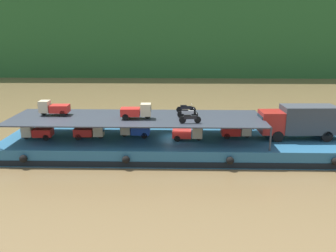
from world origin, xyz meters
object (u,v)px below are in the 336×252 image
(motorcycle_upper_stbd, at_px, (186,108))
(motorcycle_upper_centre, at_px, (187,113))
(mini_truck_lower_mid, at_px, (135,130))
(cargo_barge, at_px, (178,146))
(covered_lorry, at_px, (299,121))
(mini_truck_lower_fore, at_px, (188,133))
(mini_truck_upper_stern, at_px, (54,108))
(mini_truck_lower_stern, at_px, (37,132))
(motorcycle_upper_port, at_px, (190,118))
(mini_truck_lower_aft, at_px, (90,131))
(mini_truck_lower_bow, at_px, (237,131))
(mini_truck_upper_mid, at_px, (137,111))

(motorcycle_upper_stbd, bearing_deg, motorcycle_upper_centre, -87.30)
(mini_truck_lower_mid, bearing_deg, cargo_barge, -7.15)
(covered_lorry, distance_m, mini_truck_lower_mid, 15.25)
(mini_truck_lower_fore, bearing_deg, cargo_barge, 154.92)
(mini_truck_lower_fore, bearing_deg, motorcycle_upper_stbd, 93.87)
(motorcycle_upper_centre, bearing_deg, mini_truck_upper_stern, 176.79)
(mini_truck_lower_stern, relative_size, mini_truck_upper_stern, 1.01)
(covered_lorry, relative_size, mini_truck_lower_stern, 2.84)
(motorcycle_upper_port, bearing_deg, mini_truck_lower_aft, 168.59)
(mini_truck_lower_mid, bearing_deg, motorcycle_upper_centre, -5.67)
(mini_truck_lower_stern, distance_m, mini_truck_lower_aft, 4.85)
(mini_truck_lower_bow, distance_m, motorcycle_upper_port, 5.39)
(mini_truck_upper_stern, bearing_deg, mini_truck_lower_stern, -139.50)
(mini_truck_lower_stern, height_order, mini_truck_lower_bow, same)
(mini_truck_lower_stern, relative_size, motorcycle_upper_stbd, 1.46)
(mini_truck_lower_fore, distance_m, mini_truck_upper_mid, 5.07)
(covered_lorry, distance_m, motorcycle_upper_port, 10.42)
(motorcycle_upper_port, distance_m, motorcycle_upper_stbd, 4.06)
(mini_truck_lower_mid, distance_m, mini_truck_lower_bow, 9.54)
(mini_truck_lower_fore, bearing_deg, motorcycle_upper_centre, 99.01)
(mini_truck_upper_stern, bearing_deg, motorcycle_upper_port, -12.16)
(covered_lorry, xyz_separation_m, mini_truck_lower_aft, (-19.30, -0.46, -1.00))
(cargo_barge, height_order, mini_truck_lower_aft, mini_truck_lower_aft)
(covered_lorry, distance_m, mini_truck_upper_mid, 14.94)
(mini_truck_lower_bow, bearing_deg, cargo_barge, -175.29)
(mini_truck_lower_stern, distance_m, mini_truck_lower_mid, 8.98)
(mini_truck_upper_stern, xyz_separation_m, motorcycle_upper_stbd, (12.41, 1.33, -0.26))
(mini_truck_lower_aft, bearing_deg, motorcycle_upper_stbd, 13.89)
(cargo_barge, height_order, mini_truck_lower_bow, mini_truck_lower_bow)
(mini_truck_lower_stern, relative_size, mini_truck_upper_mid, 1.00)
(motorcycle_upper_stbd, bearing_deg, mini_truck_lower_bow, -18.71)
(mini_truck_lower_mid, bearing_deg, mini_truck_lower_fore, -10.73)
(cargo_barge, height_order, motorcycle_upper_port, motorcycle_upper_port)
(mini_truck_lower_bow, xyz_separation_m, motorcycle_upper_centre, (-4.62, -0.43, 1.74))
(mini_truck_lower_aft, relative_size, mini_truck_lower_mid, 1.00)
(covered_lorry, distance_m, mini_truck_lower_bow, 5.76)
(mini_truck_upper_mid, bearing_deg, mini_truck_lower_mid, 108.47)
(mini_truck_upper_mid, distance_m, motorcycle_upper_port, 4.99)
(mini_truck_lower_aft, bearing_deg, cargo_barge, 1.10)
(covered_lorry, distance_m, motorcycle_upper_centre, 10.32)
(motorcycle_upper_port, bearing_deg, motorcycle_upper_centre, 94.33)
(covered_lorry, distance_m, motorcycle_upper_stbd, 10.56)
(covered_lorry, bearing_deg, mini_truck_upper_stern, 178.96)
(mini_truck_lower_fore, bearing_deg, mini_truck_upper_mid, -179.48)
(mini_truck_lower_bow, bearing_deg, mini_truck_upper_mid, -174.23)
(motorcycle_upper_centre, bearing_deg, mini_truck_upper_mid, -173.78)
(mini_truck_lower_fore, xyz_separation_m, motorcycle_upper_centre, (-0.07, 0.46, 1.74))
(mini_truck_upper_stern, relative_size, motorcycle_upper_centre, 1.44)
(mini_truck_lower_aft, bearing_deg, mini_truck_upper_stern, 165.89)
(mini_truck_lower_fore, height_order, motorcycle_upper_centre, motorcycle_upper_centre)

